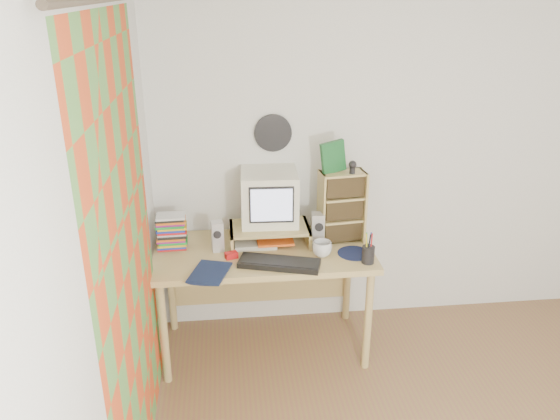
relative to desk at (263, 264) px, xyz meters
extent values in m
plane|color=white|center=(1.03, 0.31, 0.63)|extent=(3.50, 0.00, 3.50)
plane|color=white|center=(-0.72, -1.44, 0.63)|extent=(0.00, 3.50, 3.50)
plane|color=#CE461D|center=(-0.68, -0.96, 0.53)|extent=(0.00, 2.20, 2.20)
cylinder|color=black|center=(0.10, 0.29, 0.81)|extent=(0.25, 0.02, 0.25)
cube|color=tan|center=(0.00, -0.06, 0.11)|extent=(1.40, 0.70, 0.04)
cube|color=tan|center=(0.00, 0.27, -0.24)|extent=(1.33, 0.02, 0.41)
cylinder|color=tan|center=(-0.64, -0.35, -0.26)|extent=(0.05, 0.05, 0.71)
cylinder|color=tan|center=(0.64, -0.35, -0.26)|extent=(0.05, 0.05, 0.71)
cylinder|color=tan|center=(-0.64, 0.23, -0.26)|extent=(0.05, 0.05, 0.71)
cylinder|color=tan|center=(0.64, 0.23, -0.26)|extent=(0.05, 0.05, 0.71)
cube|color=tan|center=(-0.20, 0.04, 0.19)|extent=(0.02, 0.30, 0.12)
cube|color=tan|center=(0.30, 0.04, 0.19)|extent=(0.02, 0.30, 0.12)
cube|color=tan|center=(0.05, 0.04, 0.24)|extent=(0.52, 0.30, 0.02)
cube|color=silver|center=(0.06, 0.09, 0.43)|extent=(0.38, 0.38, 0.35)
cube|color=#BBBAC0|center=(-0.29, -0.04, 0.23)|extent=(0.08, 0.08, 0.20)
cube|color=#BBBAC0|center=(0.36, -0.02, 0.24)|extent=(0.09, 0.09, 0.22)
cube|color=black|center=(0.08, -0.29, 0.15)|extent=(0.52, 0.30, 0.03)
cube|color=tan|center=(0.52, 0.03, 0.37)|extent=(0.30, 0.19, 0.48)
imported|color=silver|center=(0.36, -0.19, 0.18)|extent=(0.14, 0.14, 0.10)
imported|color=#111C3E|center=(-0.44, -0.33, 0.16)|extent=(0.29, 0.25, 0.05)
cylinder|color=#101736|center=(0.57, -0.18, 0.14)|extent=(0.22, 0.22, 0.00)
cube|color=red|center=(-0.21, -0.16, 0.15)|extent=(0.09, 0.07, 0.04)
cube|color=#185727|center=(0.46, 0.03, 0.71)|extent=(0.16, 0.08, 0.20)
camera|label=1|loc=(-0.24, -3.22, 1.70)|focal=35.00mm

